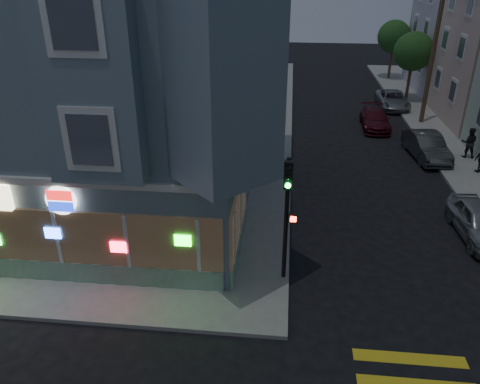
% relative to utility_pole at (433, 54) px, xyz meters
% --- Properties ---
extents(sidewalk_nw, '(33.00, 42.00, 0.15)m').
position_rel_utility_pole_xyz_m(sidewalk_nw, '(-25.50, -1.00, -4.72)').
color(sidewalk_nw, gray).
rests_on(sidewalk_nw, ground).
extents(corner_building, '(14.60, 14.60, 11.40)m').
position_rel_utility_pole_xyz_m(corner_building, '(-18.00, -13.02, 1.02)').
color(corner_building, slate).
rests_on(corner_building, sidewalk_nw).
extents(utility_pole, '(2.20, 0.30, 9.00)m').
position_rel_utility_pole_xyz_m(utility_pole, '(0.00, 0.00, 0.00)').
color(utility_pole, '#4C3826').
rests_on(utility_pole, sidewalk_ne).
extents(street_tree_near, '(3.00, 3.00, 5.30)m').
position_rel_utility_pole_xyz_m(street_tree_near, '(0.20, 6.00, -0.86)').
color(street_tree_near, '#4C3826').
rests_on(street_tree_near, sidewalk_ne).
extents(street_tree_far, '(3.00, 3.00, 5.30)m').
position_rel_utility_pole_xyz_m(street_tree_far, '(0.20, 14.00, -0.86)').
color(street_tree_far, '#4C3826').
rests_on(street_tree_far, sidewalk_ne).
extents(pedestrian_a, '(0.96, 0.81, 1.75)m').
position_rel_utility_pole_xyz_m(pedestrian_a, '(1.00, -6.50, -3.77)').
color(pedestrian_a, black).
rests_on(pedestrian_a, sidewalk_ne).
extents(parked_car_a, '(1.83, 4.22, 1.42)m').
position_rel_utility_pole_xyz_m(parked_car_a, '(-1.30, -15.23, -4.09)').
color(parked_car_a, '#9B9FA3').
rests_on(parked_car_a, ground).
extents(parked_car_b, '(2.04, 4.56, 1.45)m').
position_rel_utility_pole_xyz_m(parked_car_b, '(-1.30, -6.50, -4.07)').
color(parked_car_b, '#36393B').
rests_on(parked_car_b, ground).
extents(parked_car_c, '(1.89, 4.39, 1.26)m').
position_rel_utility_pole_xyz_m(parked_car_c, '(-3.40, -1.30, -4.17)').
color(parked_car_c, '#51121D').
rests_on(parked_car_c, ground).
extents(parked_car_d, '(2.13, 4.60, 1.28)m').
position_rel_utility_pole_xyz_m(parked_car_d, '(-1.30, 3.90, -4.16)').
color(parked_car_d, gray).
rests_on(parked_car_d, ground).
extents(traffic_signal, '(0.53, 0.51, 4.56)m').
position_rel_utility_pole_xyz_m(traffic_signal, '(-9.18, -19.12, -1.57)').
color(traffic_signal, black).
rests_on(traffic_signal, sidewalk_nw).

